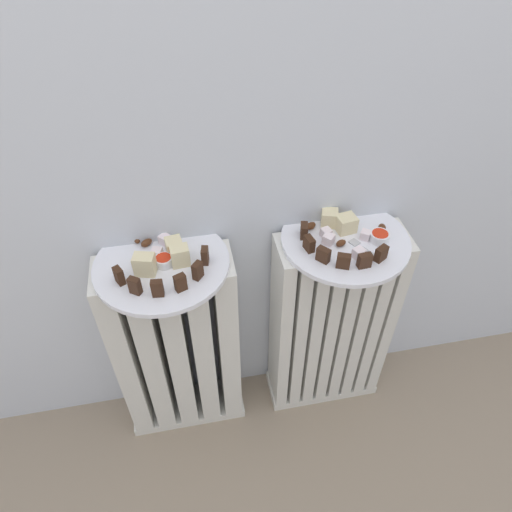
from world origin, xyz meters
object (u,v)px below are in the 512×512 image
at_px(jam_bowl_left, 164,261).
at_px(fork, 363,248).
at_px(radiator_left, 178,350).
at_px(plate_right, 345,240).
at_px(radiator_right, 330,326).
at_px(plate_left, 162,264).
at_px(jam_bowl_right, 380,236).

bearing_deg(jam_bowl_left, fork, -4.28).
bearing_deg(radiator_left, fork, -5.30).
distance_m(radiator_left, plate_right, 0.55).
distance_m(radiator_right, plate_left, 0.55).
relative_size(plate_left, plate_right, 1.00).
relative_size(radiator_right, plate_left, 2.06).
distance_m(plate_left, jam_bowl_right, 0.51).
relative_size(jam_bowl_left, fork, 0.48).
distance_m(radiator_right, plate_right, 0.33).
bearing_deg(jam_bowl_right, radiator_left, 177.40).
bearing_deg(radiator_right, plate_left, -180.00).
distance_m(jam_bowl_left, fork, 0.46).
distance_m(radiator_left, radiator_right, 0.44).
xyz_separation_m(plate_right, jam_bowl_left, (-0.43, -0.01, 0.02)).
height_order(plate_right, jam_bowl_right, jam_bowl_right).
bearing_deg(fork, radiator_left, 174.70).
height_order(radiator_right, plate_left, plate_left).
xyz_separation_m(plate_right, jam_bowl_right, (0.07, -0.02, 0.02)).
height_order(radiator_right, jam_bowl_right, jam_bowl_right).
distance_m(plate_left, plate_right, 0.44).
relative_size(radiator_left, radiator_right, 1.00).
height_order(jam_bowl_left, fork, jam_bowl_left).
relative_size(radiator_right, plate_right, 2.06).
height_order(radiator_left, plate_left, plate_left).
height_order(radiator_left, fork, fork).
bearing_deg(radiator_right, plate_right, -90.00).
relative_size(radiator_left, plate_right, 2.06).
bearing_deg(radiator_right, radiator_left, -180.00).
xyz_separation_m(radiator_left, plate_right, (0.44, 0.00, 0.33)).
height_order(radiator_left, radiator_right, same).
relative_size(jam_bowl_left, jam_bowl_right, 0.89).
xyz_separation_m(radiator_right, jam_bowl_right, (0.07, -0.02, 0.35)).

